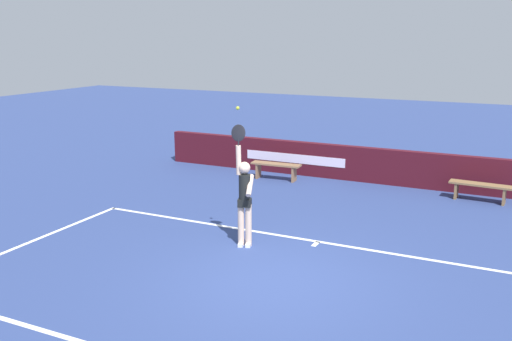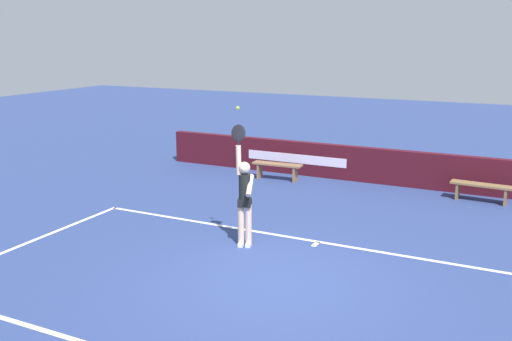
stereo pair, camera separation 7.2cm
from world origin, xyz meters
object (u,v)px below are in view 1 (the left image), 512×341
Objects in this scene: courtside_bench_far at (480,188)px; courtside_bench_near at (276,167)px; tennis_player at (244,196)px; tennis_ball at (238,108)px.

courtside_bench_near is at bearing -177.75° from courtside_bench_far.
tennis_ball is at bearing -150.41° from tennis_player.
tennis_ball is 0.05× the size of courtside_bench_near.
tennis_player reaches higher than courtside_bench_near.
tennis_ball is 7.36m from courtside_bench_far.
courtside_bench_far is (4.15, 5.55, -2.46)m from tennis_ball.
tennis_player is 1.78m from tennis_ball.
tennis_ball reaches higher than courtside_bench_far.
courtside_bench_near is at bearing 107.15° from tennis_player.
courtside_bench_near is (-1.63, 5.27, -0.67)m from tennis_player.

